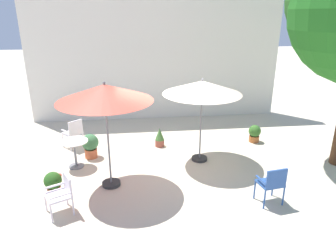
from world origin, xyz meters
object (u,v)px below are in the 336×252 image
object	(u,v)px
patio_chair_2	(74,132)
patio_chair_1	(62,192)
potted_plant_0	(90,145)
potted_plant_2	(160,137)
potted_plant_1	(53,183)
potted_plant_3	(255,133)
patio_umbrella_0	(105,94)
patio_chair_0	(272,182)
patio_umbrella_1	(202,88)
cafe_table_0	(75,149)

from	to	relation	value
patio_chair_2	patio_chair_1	bearing A→B (deg)	-84.77
potted_plant_0	potted_plant_2	distance (m)	2.11
potted_plant_1	potted_plant_3	size ratio (longest dim) A/B	1.03
potted_plant_0	potted_plant_1	world-z (taller)	potted_plant_0
patio_umbrella_0	patio_chair_0	distance (m)	4.08
patio_chair_0	potted_plant_3	world-z (taller)	patio_chair_0
patio_umbrella_1	potted_plant_3	distance (m)	2.91
patio_umbrella_1	patio_umbrella_0	bearing A→B (deg)	-155.62
patio_chair_0	potted_plant_0	distance (m)	5.01
patio_chair_0	patio_chair_2	world-z (taller)	patio_chair_2
patio_umbrella_1	patio_chair_0	xyz separation A→B (m)	(1.08, -2.29, -1.55)
patio_chair_0	potted_plant_1	xyz separation A→B (m)	(-4.75, 0.90, -0.22)
patio_chair_0	potted_plant_3	distance (m)	3.51
potted_plant_1	patio_umbrella_0	bearing A→B (deg)	13.08
patio_chair_0	patio_chair_2	distance (m)	5.90
patio_chair_0	potted_plant_2	size ratio (longest dim) A/B	1.50
cafe_table_0	potted_plant_2	bearing A→B (deg)	24.88
patio_chair_1	cafe_table_0	bearing A→B (deg)	91.93
patio_chair_0	potted_plant_0	xyz separation A→B (m)	(-4.15, 2.82, -0.14)
patio_umbrella_1	patio_chair_2	distance (m)	4.15
patio_chair_0	potted_plant_2	world-z (taller)	patio_chair_0
patio_chair_2	potted_plant_1	world-z (taller)	patio_chair_2
patio_chair_1	potted_plant_1	world-z (taller)	patio_chair_1
patio_umbrella_1	patio_chair_0	size ratio (longest dim) A/B	2.61
patio_chair_1	patio_umbrella_0	bearing A→B (deg)	46.43
patio_umbrella_0	potted_plant_2	size ratio (longest dim) A/B	4.26
patio_chair_2	potted_plant_0	distance (m)	0.94
patio_umbrella_0	patio_umbrella_1	world-z (taller)	patio_umbrella_0
patio_chair_2	potted_plant_0	world-z (taller)	patio_chair_2
cafe_table_0	patio_chair_2	xyz separation A→B (m)	(-0.24, 1.28, 0.01)
patio_chair_0	patio_chair_2	size ratio (longest dim) A/B	0.97
potted_plant_2	patio_chair_2	bearing A→B (deg)	175.96
patio_chair_1	patio_chair_2	size ratio (longest dim) A/B	0.90
patio_chair_1	potted_plant_1	bearing A→B (deg)	116.54
cafe_table_0	potted_plant_3	world-z (taller)	cafe_table_0
cafe_table_0	patio_chair_2	bearing A→B (deg)	100.40
patio_chair_2	potted_plant_2	distance (m)	2.62
patio_umbrella_0	patio_chair_0	size ratio (longest dim) A/B	2.85
patio_chair_1	potted_plant_2	distance (m)	3.90
patio_umbrella_1	potted_plant_0	distance (m)	3.54
patio_umbrella_0	cafe_table_0	distance (m)	2.28
patio_chair_0	potted_plant_2	xyz separation A→B (m)	(-2.11, 3.37, -0.23)
patio_umbrella_0	potted_plant_1	bearing A→B (deg)	-166.92
patio_umbrella_1	potted_plant_0	bearing A→B (deg)	170.17
cafe_table_0	patio_chair_2	size ratio (longest dim) A/B	0.82
cafe_table_0	patio_chair_2	world-z (taller)	patio_chair_2
patio_umbrella_0	potted_plant_3	xyz separation A→B (m)	(4.44, 2.18, -1.98)
patio_umbrella_1	patio_chair_2	world-z (taller)	patio_umbrella_1
cafe_table_0	potted_plant_0	size ratio (longest dim) A/B	1.07
cafe_table_0	patio_chair_0	size ratio (longest dim) A/B	0.85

